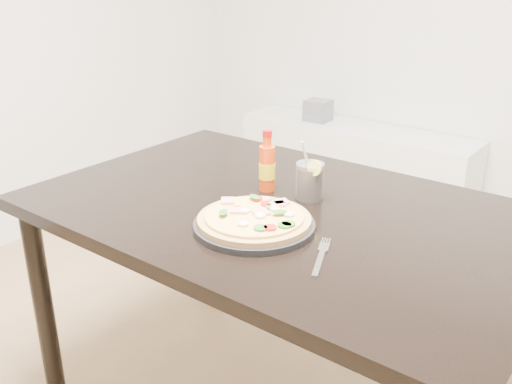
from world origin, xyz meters
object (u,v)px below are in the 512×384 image
Objects in this scene: plate at (254,225)px; pizza at (255,218)px; dining_table at (282,233)px; hot_sauce_bottle at (267,167)px; media_console at (354,168)px; fork at (321,255)px; cola_cup at (310,182)px.

plate is 0.02m from pizza.
dining_table is 0.20m from hot_sauce_bottle.
hot_sauce_bottle reaches higher than dining_table.
hot_sauce_bottle is (-0.13, 0.23, 0.06)m from plate.
media_console is (-0.68, 1.84, -0.53)m from pizza.
plate is 1.68× the size of hot_sauce_bottle.
media_console is at bearing 108.78° from hot_sauce_bottle.
media_console is at bearing 110.22° from plate.
media_console is at bearing 92.61° from fork.
pizza is 1.61× the size of fork.
fork is 2.13m from media_console.
plate is 0.22× the size of media_console.
fork is at bearing -37.66° from dining_table.
cola_cup is at bearing 72.64° from dining_table.
media_console is at bearing 110.26° from pizza.
cola_cup reaches higher than fork.
cola_cup reaches higher than pizza.
media_console is (-0.55, 1.61, -0.57)m from hot_sauce_bottle.
plate is at bearing -69.78° from media_console.
cola_cup is 0.35m from fork.
pizza reaches higher than dining_table.
media_console is (-0.68, 1.59, -0.55)m from cola_cup.
plate is at bearing -107.45° from pizza.
cola_cup reaches higher than dining_table.
media_console is at bearing 111.23° from dining_table.
plate is at bearing -81.10° from dining_table.
cola_cup reaches higher than plate.
dining_table is 7.78× the size of fork.
hot_sauce_bottle is (-0.13, 0.23, 0.05)m from pizza.
cola_cup is 1.82m from media_console.
dining_table is at bearing -68.77° from media_console.
pizza is (0.03, -0.16, 0.11)m from dining_table.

